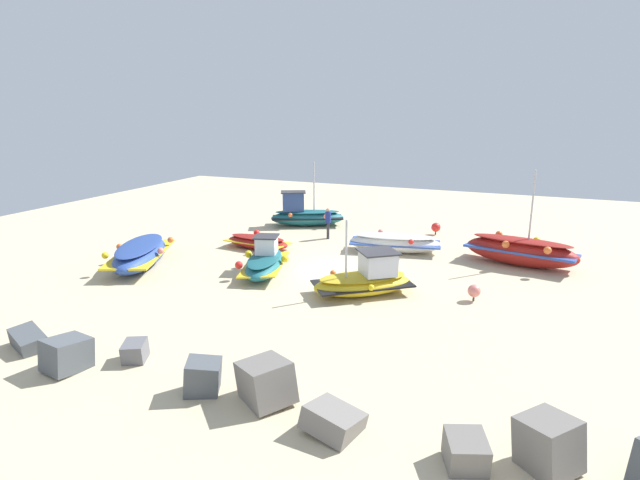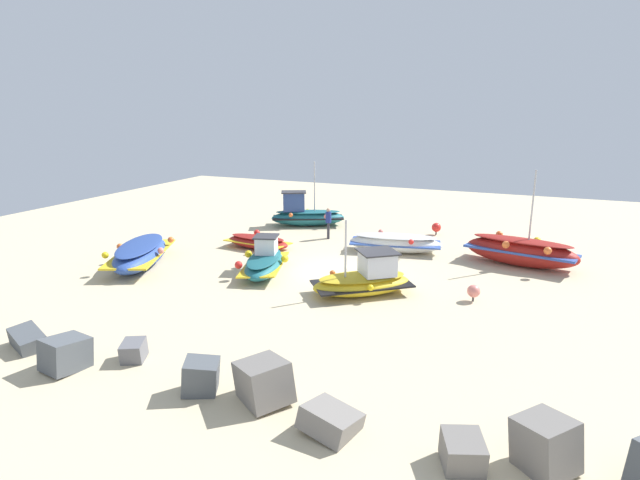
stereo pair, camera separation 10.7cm
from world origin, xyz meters
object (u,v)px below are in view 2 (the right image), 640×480
object	(u,v)px
fishing_boat_6	(140,253)
mooring_buoy_0	(436,227)
fishing_boat_0	(264,262)
mooring_buoy_1	(474,291)
fishing_boat_2	(395,243)
fishing_boat_3	(306,215)
fishing_boat_1	(521,251)
person_walking	(328,221)
fishing_boat_4	(365,280)
fishing_boat_5	(258,242)

from	to	relation	value
fishing_boat_6	mooring_buoy_0	size ratio (longest dim) A/B	7.74
fishing_boat_0	mooring_buoy_1	distance (m)	8.91
fishing_boat_2	mooring_buoy_1	world-z (taller)	fishing_boat_2
fishing_boat_3	mooring_buoy_0	xyz separation A→B (m)	(-7.86, -0.72, -0.23)
fishing_boat_1	fishing_boat_3	world-z (taller)	fishing_boat_1
mooring_buoy_0	fishing_boat_6	bearing A→B (deg)	44.23
fishing_boat_1	person_walking	distance (m)	10.12
person_walking	fishing_boat_4	bearing A→B (deg)	-85.51
fishing_boat_6	fishing_boat_0	bearing A→B (deg)	-102.51
fishing_boat_0	fishing_boat_3	distance (m)	9.51
fishing_boat_1	fishing_boat_4	size ratio (longest dim) A/B	1.28
fishing_boat_6	fishing_boat_4	bearing A→B (deg)	-111.68
fishing_boat_1	mooring_buoy_0	world-z (taller)	fishing_boat_1
fishing_boat_1	fishing_boat_4	xyz separation A→B (m)	(5.48, 6.33, -0.13)
fishing_boat_3	mooring_buoy_1	bearing A→B (deg)	114.74
mooring_buoy_0	person_walking	bearing A→B (deg)	30.57
fishing_boat_4	person_walking	xyz separation A→B (m)	(4.56, -7.52, 0.42)
mooring_buoy_1	fishing_boat_6	bearing A→B (deg)	5.02
fishing_boat_4	fishing_boat_0	bearing A→B (deg)	133.17
fishing_boat_2	fishing_boat_5	distance (m)	7.04
fishing_boat_6	person_walking	world-z (taller)	person_walking
person_walking	mooring_buoy_1	size ratio (longest dim) A/B	2.65
person_walking	fishing_boat_1	bearing A→B (deg)	-33.52
fishing_boat_1	mooring_buoy_0	distance (m)	6.40
fishing_boat_5	fishing_boat_6	distance (m)	5.87
person_walking	mooring_buoy_0	distance (m)	6.27
fishing_boat_0	fishing_boat_5	xyz separation A→B (m)	(2.30, -3.47, -0.15)
fishing_boat_0	fishing_boat_3	world-z (taller)	fishing_boat_3
fishing_boat_1	mooring_buoy_1	bearing A→B (deg)	87.65
fishing_boat_5	mooring_buoy_0	world-z (taller)	fishing_boat_5
fishing_boat_0	fishing_boat_2	world-z (taller)	fishing_boat_0
fishing_boat_6	mooring_buoy_1	distance (m)	14.78
mooring_buoy_0	mooring_buoy_1	world-z (taller)	mooring_buoy_0
fishing_boat_5	mooring_buoy_0	distance (m)	10.29
fishing_boat_0	fishing_boat_6	size ratio (longest dim) A/B	0.76
fishing_boat_3	person_walking	size ratio (longest dim) A/B	2.76
fishing_boat_3	mooring_buoy_0	world-z (taller)	fishing_boat_3
person_walking	mooring_buoy_1	xyz separation A→B (m)	(-8.61, 6.72, -0.59)
fishing_boat_2	fishing_boat_3	distance (m)	7.59
fishing_boat_4	fishing_boat_1	bearing A→B (deg)	10.70
fishing_boat_2	fishing_boat_3	world-z (taller)	fishing_boat_3
fishing_boat_0	fishing_boat_4	world-z (taller)	fishing_boat_4
fishing_boat_0	fishing_boat_2	bearing A→B (deg)	-55.90
fishing_boat_0	fishing_boat_6	distance (m)	5.94
fishing_boat_2	person_walking	bearing A→B (deg)	-27.73
fishing_boat_1	fishing_boat_6	distance (m)	17.55
fishing_boat_0	mooring_buoy_0	distance (m)	11.48
fishing_boat_2	fishing_boat_6	size ratio (longest dim) A/B	0.89
mooring_buoy_0	fishing_boat_4	bearing A→B (deg)	85.63
fishing_boat_4	fishing_boat_5	world-z (taller)	fishing_boat_4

